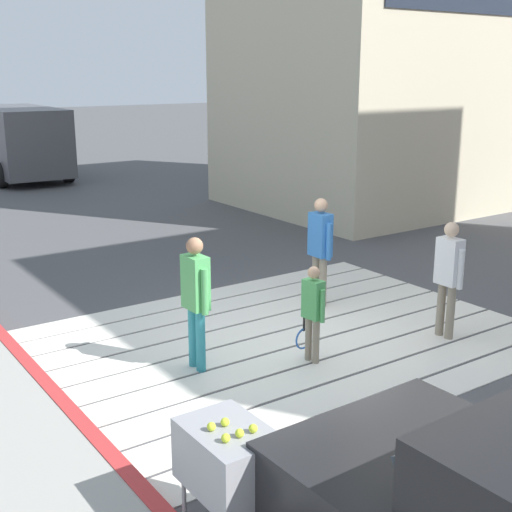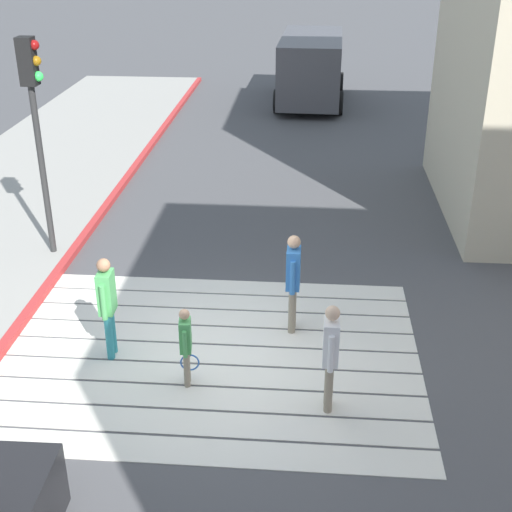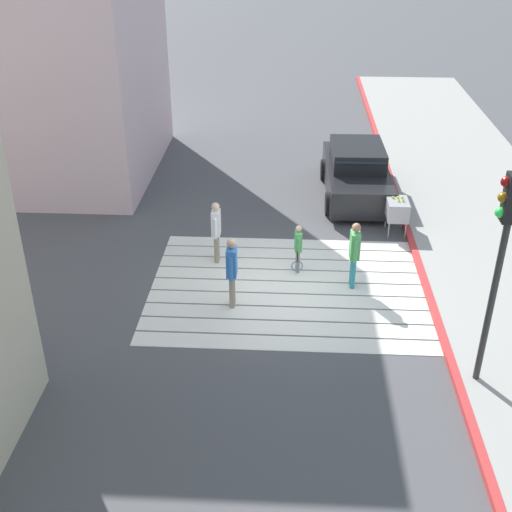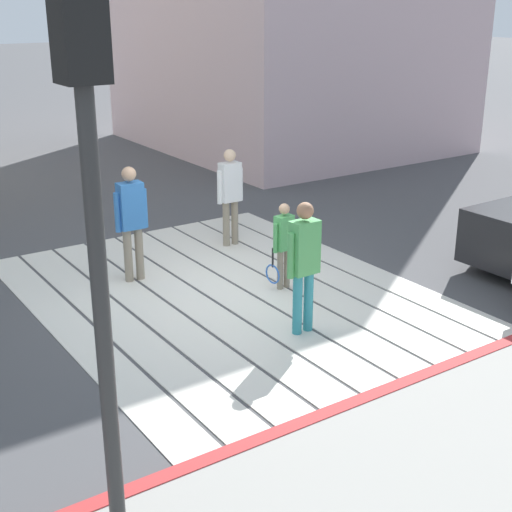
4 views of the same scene
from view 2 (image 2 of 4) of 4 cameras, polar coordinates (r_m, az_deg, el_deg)
ground_plane at (r=11.01m, az=-3.66°, el=-7.98°), size 120.00×120.00×0.00m
crosswalk_stripes at (r=11.01m, az=-3.67°, el=-7.96°), size 6.40×4.90×0.01m
curb_painted at (r=11.84m, az=-19.55°, el=-6.58°), size 0.16×40.00×0.13m
van_down_street at (r=26.01m, az=4.49°, el=15.03°), size 2.49×5.27×2.35m
traffic_light_corner at (r=13.60m, az=-17.51°, el=11.57°), size 0.39×0.28×4.24m
pedestrian_adult_lead at (r=11.13m, az=3.03°, el=-1.68°), size 0.22×0.50×1.69m
pedestrian_adult_trailing at (r=10.70m, az=-11.98°, el=-3.57°), size 0.22×0.49×1.66m
pedestrian_adult_side at (r=9.43m, az=6.07°, el=-7.65°), size 0.21×0.48×1.61m
pedestrian_child_with_racket at (r=10.03m, az=-5.71°, el=-7.03°), size 0.28×0.40×1.25m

